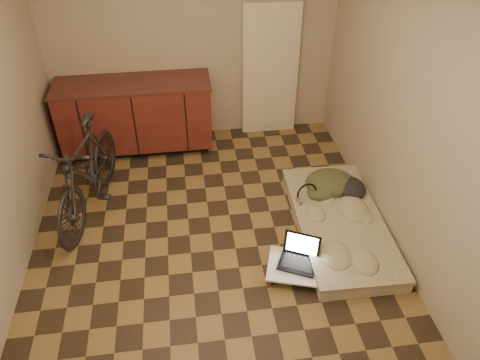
{
  "coord_description": "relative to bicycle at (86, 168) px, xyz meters",
  "views": [
    {
      "loc": [
        -0.19,
        -3.47,
        3.31
      ],
      "look_at": [
        0.32,
        0.13,
        0.55
      ],
      "focal_mm": 35.0,
      "sensor_mm": 36.0,
      "label": 1
    }
  ],
  "objects": [
    {
      "name": "room_shell",
      "position": [
        1.2,
        -0.55,
        0.75
      ],
      "size": [
        3.5,
        4.0,
        2.6
      ],
      "color": "olive",
      "rests_on": "ground"
    },
    {
      "name": "cabinets",
      "position": [
        0.45,
        1.16,
        -0.08
      ],
      "size": [
        1.84,
        0.62,
        0.91
      ],
      "color": "black",
      "rests_on": "ground"
    },
    {
      "name": "appliance_panel",
      "position": [
        2.15,
        1.39,
        0.3
      ],
      "size": [
        0.7,
        0.1,
        1.7
      ],
      "primitive_type": "cube",
      "color": "beige",
      "rests_on": "ground"
    },
    {
      "name": "bicycle",
      "position": [
        0.0,
        0.0,
        0.0
      ],
      "size": [
        0.85,
        1.76,
        1.09
      ],
      "primitive_type": "imported",
      "rotation": [
        0.0,
        0.0,
        -0.22
      ],
      "color": "black",
      "rests_on": "ground"
    },
    {
      "name": "futon",
      "position": [
        2.5,
        -0.67,
        -0.47
      ],
      "size": [
        0.9,
        1.8,
        0.15
      ],
      "rotation": [
        0.0,
        0.0,
        -0.03
      ],
      "color": "beige",
      "rests_on": "ground"
    },
    {
      "name": "clothing_pile",
      "position": [
        2.6,
        -0.18,
        -0.28
      ],
      "size": [
        0.58,
        0.49,
        0.23
      ],
      "primitive_type": null,
      "rotation": [
        0.0,
        0.0,
        -0.03
      ],
      "color": "#3D4126",
      "rests_on": "futon"
    },
    {
      "name": "headphones",
      "position": [
        2.24,
        -0.33,
        -0.31
      ],
      "size": [
        0.31,
        0.3,
        0.17
      ],
      "primitive_type": null,
      "rotation": [
        0.0,
        0.0,
        0.25
      ],
      "color": "black",
      "rests_on": "futon"
    },
    {
      "name": "lap_desk",
      "position": [
        2.0,
        -1.22,
        -0.45
      ],
      "size": [
        0.77,
        0.61,
        0.11
      ],
      "rotation": [
        0.0,
        0.0,
        -0.3
      ],
      "color": "brown",
      "rests_on": "ground"
    },
    {
      "name": "laptop",
      "position": [
        1.96,
        -1.14,
        -0.39
      ],
      "size": [
        0.44,
        0.42,
        0.23
      ],
      "rotation": [
        0.0,
        0.0,
        -0.46
      ],
      "color": "black",
      "rests_on": "lap_desk"
    },
    {
      "name": "mouse",
      "position": [
        2.21,
        -1.35,
        -0.42
      ],
      "size": [
        0.1,
        0.12,
        0.04
      ],
      "primitive_type": "ellipsoid",
      "rotation": [
        0.0,
        0.0,
        -0.48
      ],
      "color": "white",
      "rests_on": "lap_desk"
    }
  ]
}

